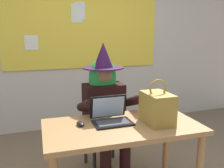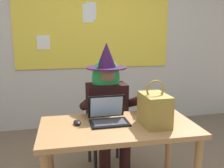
{
  "view_description": "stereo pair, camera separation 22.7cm",
  "coord_description": "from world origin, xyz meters",
  "px_view_note": "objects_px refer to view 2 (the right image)",
  "views": [
    {
      "loc": [
        -0.83,
        -1.69,
        1.48
      ],
      "look_at": [
        -0.11,
        0.42,
        1.02
      ],
      "focal_mm": 39.37,
      "sensor_mm": 36.0,
      "label": 1
    },
    {
      "loc": [
        -0.61,
        -1.75,
        1.48
      ],
      "look_at": [
        -0.11,
        0.42,
        1.02
      ],
      "focal_mm": 39.37,
      "sensor_mm": 36.0,
      "label": 2
    }
  ],
  "objects_px": {
    "chair_at_desk": "(105,123)",
    "laptop": "(108,116)",
    "person_costumed": "(108,102)",
    "computer_mouse": "(77,122)",
    "handbag": "(155,109)",
    "desk_main": "(118,136)"
  },
  "relations": [
    {
      "from": "person_costumed",
      "to": "chair_at_desk",
      "type": "bearing_deg",
      "value": -178.43
    },
    {
      "from": "chair_at_desk",
      "to": "laptop",
      "type": "bearing_deg",
      "value": -11.56
    },
    {
      "from": "chair_at_desk",
      "to": "computer_mouse",
      "type": "distance_m",
      "value": 0.76
    },
    {
      "from": "chair_at_desk",
      "to": "laptop",
      "type": "height_order",
      "value": "laptop"
    },
    {
      "from": "chair_at_desk",
      "to": "person_costumed",
      "type": "bearing_deg",
      "value": -0.71
    },
    {
      "from": "computer_mouse",
      "to": "handbag",
      "type": "relative_size",
      "value": 0.28
    },
    {
      "from": "laptop",
      "to": "computer_mouse",
      "type": "distance_m",
      "value": 0.27
    },
    {
      "from": "person_costumed",
      "to": "laptop",
      "type": "xyz_separation_m",
      "value": [
        -0.1,
        -0.48,
        0.01
      ]
    },
    {
      "from": "desk_main",
      "to": "handbag",
      "type": "relative_size",
      "value": 3.46
    },
    {
      "from": "chair_at_desk",
      "to": "computer_mouse",
      "type": "height_order",
      "value": "chair_at_desk"
    },
    {
      "from": "chair_at_desk",
      "to": "handbag",
      "type": "distance_m",
      "value": 0.89
    },
    {
      "from": "desk_main",
      "to": "laptop",
      "type": "height_order",
      "value": "laptop"
    },
    {
      "from": "desk_main",
      "to": "person_costumed",
      "type": "xyz_separation_m",
      "value": [
        0.03,
        0.57,
        0.14
      ]
    },
    {
      "from": "desk_main",
      "to": "handbag",
      "type": "distance_m",
      "value": 0.38
    },
    {
      "from": "laptop",
      "to": "chair_at_desk",
      "type": "bearing_deg",
      "value": 81.24
    },
    {
      "from": "laptop",
      "to": "computer_mouse",
      "type": "bearing_deg",
      "value": -179.36
    },
    {
      "from": "person_costumed",
      "to": "laptop",
      "type": "height_order",
      "value": "person_costumed"
    },
    {
      "from": "desk_main",
      "to": "person_costumed",
      "type": "height_order",
      "value": "person_costumed"
    },
    {
      "from": "handbag",
      "to": "person_costumed",
      "type": "bearing_deg",
      "value": 112.07
    },
    {
      "from": "laptop",
      "to": "handbag",
      "type": "bearing_deg",
      "value": -22.66
    },
    {
      "from": "desk_main",
      "to": "chair_at_desk",
      "type": "xyz_separation_m",
      "value": [
        0.03,
        0.7,
        -0.14
      ]
    },
    {
      "from": "laptop",
      "to": "handbag",
      "type": "height_order",
      "value": "handbag"
    }
  ]
}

